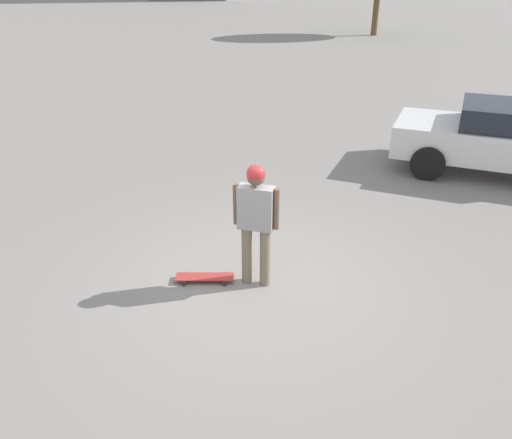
% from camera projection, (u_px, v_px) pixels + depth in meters
% --- Properties ---
extents(ground_plane, '(220.00, 220.00, 0.00)m').
position_uv_depth(ground_plane, '(256.00, 282.00, 6.89)').
color(ground_plane, gray).
extents(person, '(0.60, 0.31, 1.73)m').
position_uv_depth(person, '(256.00, 215.00, 6.43)').
color(person, '#7A6B56').
rests_on(person, ground_plane).
extents(skateboard, '(0.81, 0.28, 0.07)m').
position_uv_depth(skateboard, '(205.00, 277.00, 6.90)').
color(skateboard, '#A5332D').
rests_on(skateboard, ground_plane).
extents(car_parked_near, '(4.56, 3.24, 1.46)m').
position_uv_depth(car_parked_near, '(502.00, 138.00, 10.27)').
color(car_parked_near, silver).
rests_on(car_parked_near, ground_plane).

